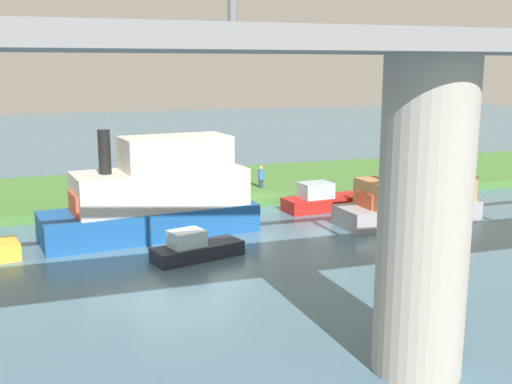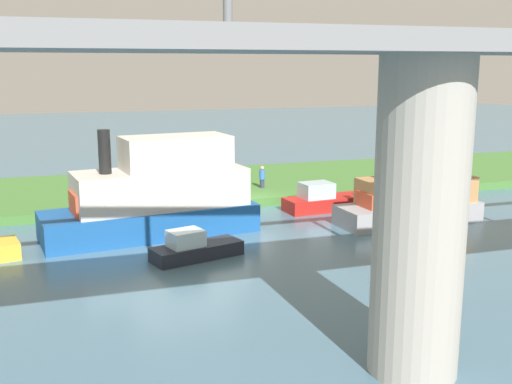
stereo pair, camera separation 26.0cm
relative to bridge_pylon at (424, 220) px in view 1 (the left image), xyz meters
The scene contains 10 objects.
ground_plane 20.38m from the bridge_pylon, 95.68° to the right, with size 160.00×160.00×0.00m, color #476B7F.
grassy_bank 26.22m from the bridge_pylon, 94.37° to the right, with size 80.00×12.00×0.50m, color #427533.
bridge_pylon is the anchor object (origin of this frame).
bridge_span 4.69m from the bridge_pylon, 90.00° to the right, with size 63.53×4.30×3.25m.
person_on_bank 23.39m from the bridge_pylon, 98.87° to the right, with size 0.51×0.51×1.39m.
mooring_post 21.82m from the bridge_pylon, 93.05° to the right, with size 0.20×0.20×1.02m, color brown.
skiff_small 16.79m from the bridge_pylon, 122.48° to the right, with size 7.83×2.99×3.94m.
motorboat_red 16.60m from the bridge_pylon, 75.07° to the right, with size 10.59×4.66×5.23m.
pontoon_yellow 19.20m from the bridge_pylon, 107.31° to the right, with size 5.02×2.16×1.63m.
houseboat_blue 12.54m from the bridge_pylon, 73.43° to the right, with size 4.16×2.40×1.31m.
Camera 1 is at (11.06, 33.00, 8.09)m, focal length 43.08 mm.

